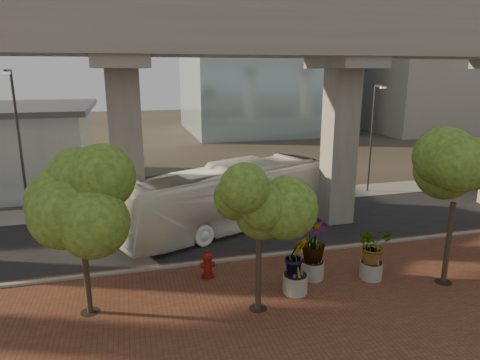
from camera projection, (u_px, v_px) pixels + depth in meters
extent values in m
plane|color=#342F26|center=(249.00, 243.00, 22.74)|extent=(160.00, 160.00, 0.00)
cube|color=brown|center=(312.00, 327.00, 15.25)|extent=(70.00, 13.00, 0.06)
cube|color=black|center=(240.00, 229.00, 24.61)|extent=(90.00, 8.00, 0.04)
cube|color=gray|center=(261.00, 257.00, 20.85)|extent=(70.00, 0.25, 0.16)
cube|color=gray|center=(220.00, 202.00, 29.75)|extent=(90.00, 3.00, 0.06)
cube|color=gray|center=(248.00, 36.00, 20.49)|extent=(72.00, 2.40, 1.80)
cube|color=gray|center=(232.00, 40.00, 23.49)|extent=(72.00, 2.40, 1.80)
cube|color=gray|center=(255.00, 1.00, 19.12)|extent=(72.00, 0.12, 1.00)
cube|color=gray|center=(228.00, 16.00, 24.17)|extent=(72.00, 0.12, 1.00)
cube|color=gray|center=(430.00, 48.00, 62.87)|extent=(18.00, 16.00, 24.00)
imported|color=white|center=(227.00, 198.00, 24.40)|extent=(13.40, 8.28, 3.70)
cylinder|color=maroon|center=(208.00, 276.00, 18.84)|extent=(0.56, 0.56, 0.12)
cylinder|color=maroon|center=(208.00, 266.00, 18.73)|extent=(0.37, 0.37, 0.89)
sphere|color=maroon|center=(207.00, 257.00, 18.62)|extent=(0.43, 0.43, 0.43)
cylinder|color=maroon|center=(207.00, 253.00, 18.57)|extent=(0.12, 0.12, 0.15)
cylinder|color=maroon|center=(208.00, 265.00, 18.71)|extent=(0.62, 0.25, 0.25)
cylinder|color=#9B948C|center=(371.00, 270.00, 18.67)|extent=(0.97, 0.97, 0.76)
imported|color=#305516|center=(373.00, 245.00, 18.37)|extent=(2.16, 2.16, 1.62)
cylinder|color=gray|center=(312.00, 269.00, 18.69)|extent=(1.01, 1.01, 0.78)
imported|color=#305516|center=(314.00, 241.00, 18.36)|extent=(2.46, 2.46, 1.85)
cylinder|color=gray|center=(295.00, 284.00, 17.45)|extent=(1.00, 1.00, 0.78)
imported|color=#305516|center=(296.00, 256.00, 17.15)|extent=(2.23, 2.23, 1.67)
cylinder|color=#3F3424|center=(86.00, 272.00, 15.72)|extent=(0.22, 0.22, 3.28)
cylinder|color=black|center=(90.00, 312.00, 16.13)|extent=(0.70, 0.70, 0.01)
cylinder|color=#3F3424|center=(258.00, 269.00, 15.97)|extent=(0.22, 0.22, 3.26)
cylinder|color=black|center=(258.00, 308.00, 16.37)|extent=(0.70, 0.70, 0.01)
cylinder|color=#3F3424|center=(448.00, 243.00, 17.94)|extent=(0.22, 0.22, 3.59)
cylinder|color=black|center=(443.00, 282.00, 18.38)|extent=(0.70, 0.70, 0.01)
cylinder|color=#303136|center=(20.00, 148.00, 25.08)|extent=(0.15, 0.15, 8.83)
cube|color=#303136|center=(8.00, 71.00, 23.46)|extent=(0.17, 1.10, 0.17)
cube|color=silver|center=(6.00, 73.00, 22.98)|extent=(0.44, 0.22, 0.13)
cylinder|color=#2F2E33|center=(371.00, 140.00, 31.35)|extent=(0.14, 0.14, 7.79)
cube|color=#2F2E33|center=(379.00, 86.00, 29.92)|extent=(0.15, 0.97, 0.15)
cube|color=silver|center=(383.00, 88.00, 29.49)|extent=(0.39, 0.19, 0.12)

